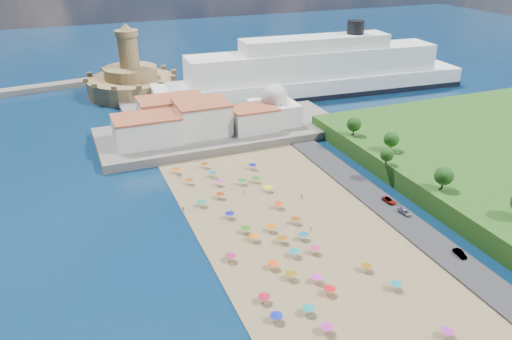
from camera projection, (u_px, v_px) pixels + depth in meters
name	position (u px, v px, depth m)	size (l,w,h in m)	color
ground	(280.00, 243.00, 120.81)	(700.00, 700.00, 0.00)	#071938
terrace	(222.00, 132.00, 184.64)	(90.00, 36.00, 3.00)	#59544C
jetty	(145.00, 111.00, 206.57)	(18.00, 70.00, 2.40)	#59544C
waterfront_buildings	(187.00, 119.00, 178.00)	(57.00, 29.00, 11.00)	silver
domed_building	(274.00, 108.00, 186.56)	(16.00, 16.00, 15.00)	silver
fortress	(131.00, 81.00, 229.31)	(40.00, 40.00, 32.40)	#9C7B4E
cruise_ship	(314.00, 74.00, 228.90)	(149.22, 30.73, 32.38)	black
beach_parasols	(293.00, 260.00, 111.02)	(32.80, 115.51, 2.20)	gray
beachgoers	(259.00, 234.00, 122.58)	(33.74, 81.50, 1.87)	tan
parked_cars	(439.00, 237.00, 120.80)	(2.31, 53.60, 1.40)	gray
hillside_trees	(481.00, 196.00, 121.83)	(16.18, 105.11, 7.54)	#382314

